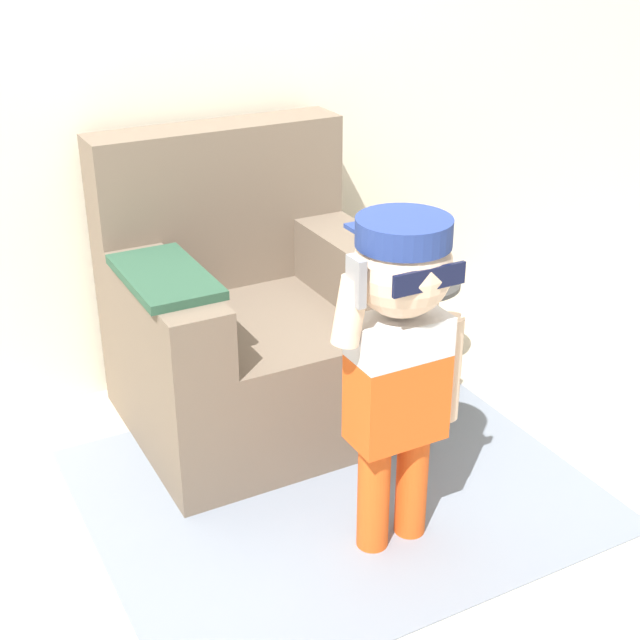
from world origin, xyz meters
TOP-DOWN VIEW (x-y plane):
  - ground_plane at (0.00, 0.00)m, footprint 10.00×10.00m
  - wall_back at (0.00, 0.75)m, footprint 10.00×0.05m
  - armchair at (0.01, 0.29)m, footprint 0.97×0.86m
  - person_child at (0.08, -0.58)m, footprint 0.43×0.32m
  - side_table at (0.73, 0.29)m, footprint 0.35×0.35m
  - rug at (0.05, -0.28)m, footprint 1.58×1.33m

SIDE VIEW (x-z plane):
  - ground_plane at x=0.00m, z-range 0.00..0.00m
  - rug at x=0.05m, z-range 0.00..0.01m
  - side_table at x=0.73m, z-range 0.04..0.45m
  - armchair at x=0.01m, z-range -0.15..0.90m
  - person_child at x=0.08m, z-range 0.17..1.22m
  - wall_back at x=0.00m, z-range 0.00..2.60m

